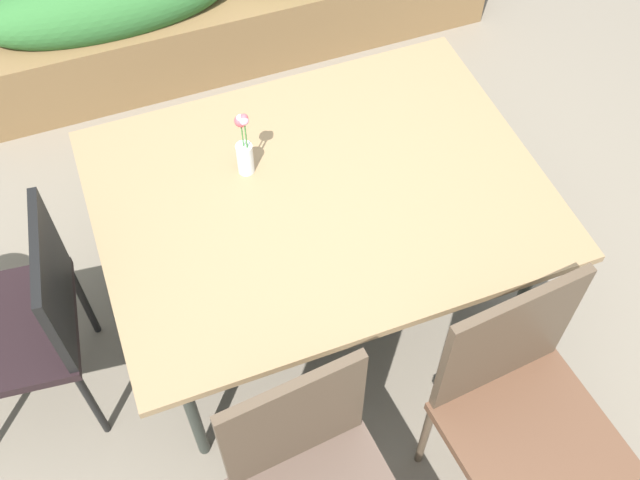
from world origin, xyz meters
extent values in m
plane|color=#756B5B|center=(0.00, 0.00, 0.00)|extent=(12.00, 12.00, 0.00)
cube|color=#8C704C|center=(-0.02, 0.03, 0.72)|extent=(1.53, 1.17, 0.03)
cube|color=#232823|center=(-0.02, 0.03, 0.69)|extent=(1.50, 1.15, 0.02)
cylinder|color=#232823|center=(-0.65, -0.42, 0.35)|extent=(0.04, 0.04, 0.70)
cylinder|color=#232823|center=(0.61, -0.42, 0.35)|extent=(0.04, 0.04, 0.70)
cylinder|color=#232823|center=(-0.65, 0.48, 0.35)|extent=(0.04, 0.04, 0.70)
cylinder|color=#232823|center=(0.61, 0.48, 0.35)|extent=(0.04, 0.04, 0.70)
cube|color=black|center=(-1.18, 0.03, 0.47)|extent=(0.53, 0.53, 0.04)
cube|color=black|center=(-0.95, 0.01, 0.69)|extent=(0.08, 0.46, 0.42)
cylinder|color=black|center=(-0.98, -0.21, 0.23)|extent=(0.03, 0.03, 0.46)
cylinder|color=black|center=(-0.93, 0.23, 0.23)|extent=(0.03, 0.03, 0.46)
cube|color=#4C3D2D|center=(-0.39, -0.73, 0.73)|extent=(0.43, 0.07, 0.47)
cylinder|color=#4C3D2D|center=(-0.18, -0.71, 0.24)|extent=(0.03, 0.03, 0.48)
cube|color=brown|center=(0.32, -0.94, 0.46)|extent=(0.54, 0.54, 0.04)
cube|color=#4C3D2D|center=(0.30, -0.71, 0.72)|extent=(0.47, 0.07, 0.50)
cylinder|color=#4C3D2D|center=(0.53, -0.69, 0.23)|extent=(0.03, 0.03, 0.45)
cylinder|color=#4C3D2D|center=(0.08, -0.73, 0.23)|extent=(0.03, 0.03, 0.45)
cylinder|color=silver|center=(-0.23, 0.21, 0.79)|extent=(0.06, 0.06, 0.12)
cylinder|color=#47843D|center=(-0.22, 0.20, 0.90)|extent=(0.01, 0.01, 0.17)
sphere|color=pink|center=(-0.22, 0.20, 0.98)|extent=(0.03, 0.03, 0.03)
cylinder|color=#47843D|center=(-0.23, 0.21, 0.90)|extent=(0.01, 0.01, 0.17)
sphere|color=pink|center=(-0.23, 0.21, 0.99)|extent=(0.03, 0.03, 0.03)
cylinder|color=#47843D|center=(-0.22, 0.21, 0.90)|extent=(0.01, 0.01, 0.17)
sphere|color=#DB4C56|center=(-0.22, 0.21, 0.99)|extent=(0.03, 0.03, 0.03)
cylinder|color=#47843D|center=(-0.23, 0.21, 0.89)|extent=(0.01, 0.01, 0.16)
sphere|color=#DB4C56|center=(-0.23, 0.21, 0.97)|extent=(0.04, 0.04, 0.04)
cube|color=brown|center=(0.13, 1.68, 0.20)|extent=(2.72, 0.46, 0.39)
ellipsoid|color=#2D662D|center=(-0.48, 1.68, 0.49)|extent=(1.23, 0.41, 0.36)
camera|label=1|loc=(-0.61, -1.52, 2.73)|focal=42.18mm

